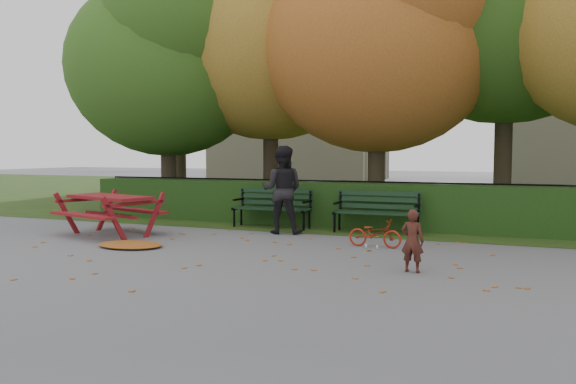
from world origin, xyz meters
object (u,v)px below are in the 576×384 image
at_px(bench_right, 377,209).
at_px(child, 412,241).
at_px(tree_b, 279,20).
at_px(bench_left, 273,205).
at_px(adult, 282,190).
at_px(tree_a, 172,52).
at_px(picnic_table, 110,204).
at_px(tree_c, 389,25).
at_px(tree_f, 183,39).
at_px(bicycle, 375,233).

height_order(bench_right, child, child).
bearing_deg(tree_b, bench_right, -40.67).
distance_m(bench_left, adult, 1.05).
height_order(bench_left, bench_right, same).
xyz_separation_m(tree_a, bench_left, (3.89, -1.88, -4.00)).
bearing_deg(picnic_table, tree_b, 90.81).
bearing_deg(bench_right, tree_c, 96.70).
bearing_deg(adult, tree_c, -128.16).
xyz_separation_m(tree_c, bench_left, (-2.13, -2.26, -4.30)).
distance_m(bench_right, child, 3.93).
xyz_separation_m(tree_b, adult, (1.70, -3.85, -4.48)).
bearing_deg(bench_left, tree_f, 136.49).
height_order(tree_a, bicycle, tree_a).
xyz_separation_m(bench_left, adult, (0.56, -0.80, 0.40)).
distance_m(tree_c, picnic_table, 7.86).
distance_m(tree_b, bench_left, 5.87).
bearing_deg(tree_b, picnic_table, -105.37).
distance_m(child, bicycle, 2.13).
xyz_separation_m(tree_f, picnic_table, (3.20, -7.91, -5.05)).
bearing_deg(bench_right, bicycle, -78.13).
xyz_separation_m(tree_c, tree_f, (-7.97, 3.28, 0.87)).
bearing_deg(tree_a, picnic_table, -73.53).
relative_size(tree_c, picnic_table, 3.53).
xyz_separation_m(tree_a, adult, (4.44, -2.68, -3.60)).
bearing_deg(adult, tree_a, -41.94).
height_order(tree_a, tree_f, tree_f).
relative_size(bench_left, bicycle, 1.87).
bearing_deg(tree_b, bicycle, -51.00).
distance_m(tree_a, adult, 6.31).
xyz_separation_m(picnic_table, adult, (3.19, 1.57, 0.29)).
distance_m(tree_b, bicycle, 8.08).
relative_size(bench_right, child, 2.00).
xyz_separation_m(tree_a, tree_b, (2.74, 1.17, 0.88)).
bearing_deg(child, bicycle, -56.69).
height_order(tree_b, adult, tree_b).
xyz_separation_m(bench_left, bench_right, (2.40, 0.00, 0.00)).
bearing_deg(tree_f, bench_right, -33.92).
xyz_separation_m(bench_right, adult, (-1.84, -0.80, 0.40)).
height_order(adult, bicycle, adult).
bearing_deg(tree_f, picnic_table, -67.97).
bearing_deg(child, tree_a, -30.11).
height_order(tree_a, bench_left, tree_a).
relative_size(tree_f, bicycle, 9.53).
relative_size(tree_c, adult, 4.34).
relative_size(tree_b, bicycle, 9.12).
bearing_deg(tree_a, child, -36.04).
distance_m(tree_b, picnic_table, 7.37).
bearing_deg(tree_c, picnic_table, -135.82).
distance_m(bench_left, bicycle, 3.32).
relative_size(picnic_table, child, 2.52).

